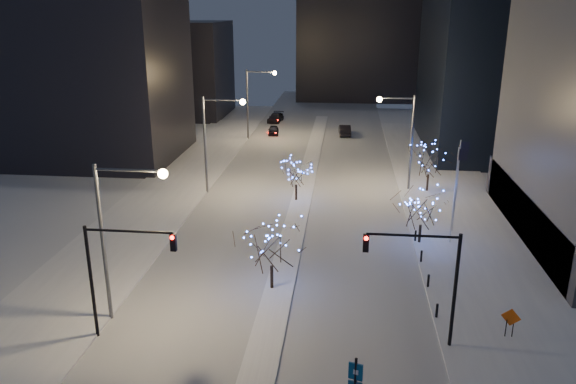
# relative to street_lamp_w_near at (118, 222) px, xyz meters

# --- Properties ---
(ground) EXTENTS (160.00, 160.00, 0.00)m
(ground) POSITION_rel_street_lamp_w_near_xyz_m (8.94, -2.00, -6.50)
(ground) COLOR silver
(ground) RESTS_ON ground
(road) EXTENTS (20.00, 130.00, 0.02)m
(road) POSITION_rel_street_lamp_w_near_xyz_m (8.94, 33.00, -6.49)
(road) COLOR #B4B9C4
(road) RESTS_ON ground
(median) EXTENTS (2.00, 80.00, 0.15)m
(median) POSITION_rel_street_lamp_w_near_xyz_m (8.94, 28.00, -6.42)
(median) COLOR silver
(median) RESTS_ON ground
(east_sidewalk) EXTENTS (10.00, 90.00, 0.15)m
(east_sidewalk) POSITION_rel_street_lamp_w_near_xyz_m (23.94, 18.00, -6.42)
(east_sidewalk) COLOR silver
(east_sidewalk) RESTS_ON ground
(west_sidewalk) EXTENTS (8.00, 90.00, 0.15)m
(west_sidewalk) POSITION_rel_street_lamp_w_near_xyz_m (-5.06, 18.00, -6.42)
(west_sidewalk) COLOR silver
(west_sidewalk) RESTS_ON ground
(filler_west_near) EXTENTS (22.00, 18.00, 24.00)m
(filler_west_near) POSITION_rel_street_lamp_w_near_xyz_m (-19.06, 38.00, 5.50)
(filler_west_near) COLOR black
(filler_west_near) RESTS_ON ground
(filler_west_far) EXTENTS (18.00, 16.00, 16.00)m
(filler_west_far) POSITION_rel_street_lamp_w_near_xyz_m (-17.06, 68.00, 1.50)
(filler_west_far) COLOR black
(filler_west_far) RESTS_ON ground
(street_lamp_w_near) EXTENTS (4.40, 0.56, 10.00)m
(street_lamp_w_near) POSITION_rel_street_lamp_w_near_xyz_m (0.00, 0.00, 0.00)
(street_lamp_w_near) COLOR #595E66
(street_lamp_w_near) RESTS_ON ground
(street_lamp_w_mid) EXTENTS (4.40, 0.56, 10.00)m
(street_lamp_w_mid) POSITION_rel_street_lamp_w_near_xyz_m (0.00, 25.00, 0.00)
(street_lamp_w_mid) COLOR #595E66
(street_lamp_w_mid) RESTS_ON ground
(street_lamp_w_far) EXTENTS (4.40, 0.56, 10.00)m
(street_lamp_w_far) POSITION_rel_street_lamp_w_near_xyz_m (0.00, 50.00, 0.00)
(street_lamp_w_far) COLOR #595E66
(street_lamp_w_far) RESTS_ON ground
(street_lamp_east) EXTENTS (3.90, 0.56, 10.00)m
(street_lamp_east) POSITION_rel_street_lamp_w_near_xyz_m (19.02, 28.00, -0.05)
(street_lamp_east) COLOR #595E66
(street_lamp_east) RESTS_ON ground
(traffic_signal_west) EXTENTS (5.26, 0.43, 7.00)m
(traffic_signal_west) POSITION_rel_street_lamp_w_near_xyz_m (0.50, -2.00, -1.74)
(traffic_signal_west) COLOR black
(traffic_signal_west) RESTS_ON ground
(traffic_signal_east) EXTENTS (5.26, 0.43, 7.00)m
(traffic_signal_east) POSITION_rel_street_lamp_w_near_xyz_m (17.88, -1.00, -1.74)
(traffic_signal_east) COLOR black
(traffic_signal_east) RESTS_ON ground
(flagpoles) EXTENTS (1.35, 2.60, 8.00)m
(flagpoles) POSITION_rel_street_lamp_w_near_xyz_m (22.30, 15.25, -1.70)
(flagpoles) COLOR silver
(flagpoles) RESTS_ON east_sidewalk
(bollards) EXTENTS (0.16, 12.16, 0.90)m
(bollards) POSITION_rel_street_lamp_w_near_xyz_m (19.14, 8.00, -5.90)
(bollards) COLOR black
(bollards) RESTS_ON east_sidewalk
(car_near) EXTENTS (1.91, 3.96, 1.30)m
(car_near) POSITION_rel_street_lamp_w_near_xyz_m (2.26, 53.30, -5.85)
(car_near) COLOR black
(car_near) RESTS_ON ground
(car_mid) EXTENTS (1.98, 4.87, 1.57)m
(car_mid) POSITION_rel_street_lamp_w_near_xyz_m (12.99, 53.92, -5.71)
(car_mid) COLOR black
(car_mid) RESTS_ON ground
(car_far) EXTENTS (2.57, 5.19, 1.45)m
(car_far) POSITION_rel_street_lamp_w_near_xyz_m (1.38, 62.87, -5.77)
(car_far) COLOR #222227
(car_far) RESTS_ON ground
(holiday_tree_median_near) EXTENTS (4.80, 4.80, 5.14)m
(holiday_tree_median_near) POSITION_rel_street_lamp_w_near_xyz_m (8.44, 4.76, -3.13)
(holiday_tree_median_near) COLOR black
(holiday_tree_median_near) RESTS_ON median
(holiday_tree_median_far) EXTENTS (4.14, 4.14, 4.16)m
(holiday_tree_median_far) POSITION_rel_street_lamp_w_near_xyz_m (8.44, 23.24, -3.61)
(holiday_tree_median_far) COLOR black
(holiday_tree_median_far) RESTS_ON median
(holiday_tree_plaza_near) EXTENTS (4.73, 4.73, 4.72)m
(holiday_tree_plaza_near) POSITION_rel_street_lamp_w_near_xyz_m (19.44, 13.77, -3.39)
(holiday_tree_plaza_near) COLOR black
(holiday_tree_plaza_near) RESTS_ON east_sidewalk
(holiday_tree_plaza_far) EXTENTS (4.99, 4.99, 5.20)m
(holiday_tree_plaza_far) POSITION_rel_street_lamp_w_near_xyz_m (21.82, 27.56, -3.03)
(holiday_tree_plaza_far) COLOR black
(holiday_tree_plaza_far) RESTS_ON east_sidewalk
(construction_sign) EXTENTS (1.04, 0.48, 1.84)m
(construction_sign) POSITION_rel_street_lamp_w_near_xyz_m (23.02, 0.23, -5.24)
(construction_sign) COLOR black
(construction_sign) RESTS_ON east_sidewalk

